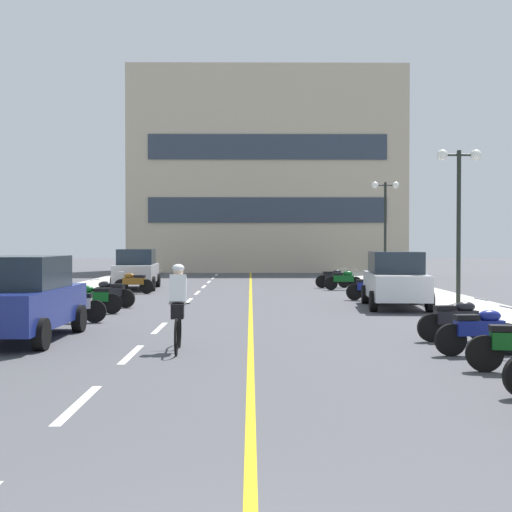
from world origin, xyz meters
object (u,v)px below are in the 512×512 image
object	(u,v)px
street_lamp_mid	(459,191)
motorcycle_12	(333,278)
motorcycle_9	(370,288)
parked_car_far	(137,269)
parked_car_near	(22,298)
motorcycle_10	(134,282)
motorcycle_7	(92,298)
cyclist_rider	(178,305)
motorcycle_5	(457,319)
street_lamp_far	(385,208)
motorcycle_4	(480,330)
parked_car_mid	(395,279)
motorcycle_6	(73,305)
motorcycle_11	(344,279)
motorcycle_8	(110,293)

from	to	relation	value
street_lamp_mid	motorcycle_12	size ratio (longest dim) A/B	3.00
motorcycle_9	parked_car_far	bearing A→B (deg)	146.58
parked_car_near	motorcycle_10	size ratio (longest dim) A/B	2.49
motorcycle_7	parked_car_near	bearing A→B (deg)	-92.76
parked_car_far	cyclist_rider	world-z (taller)	parked_car_far
motorcycle_5	motorcycle_7	distance (m)	10.68
cyclist_rider	motorcycle_5	bearing A→B (deg)	12.09
street_lamp_mid	motorcycle_10	bearing A→B (deg)	152.99
street_lamp_far	motorcycle_10	xyz separation A→B (m)	(-11.98, -7.83, -3.46)
motorcycle_4	motorcycle_7	size ratio (longest dim) A/B	1.01
parked_car_near	cyclist_rider	world-z (taller)	parked_car_near
street_lamp_far	cyclist_rider	size ratio (longest dim) A/B	2.95
parked_car_far	motorcycle_9	world-z (taller)	parked_car_far
parked_car_near	motorcycle_10	world-z (taller)	parked_car_near
parked_car_far	motorcycle_10	size ratio (longest dim) A/B	2.53
parked_car_far	motorcycle_4	bearing A→B (deg)	-62.95
parked_car_near	motorcycle_4	xyz separation A→B (m)	(9.20, -2.07, -0.44)
motorcycle_9	motorcycle_10	bearing A→B (deg)	159.62
parked_car_mid	motorcycle_4	xyz separation A→B (m)	(-0.43, -9.51, -0.44)
street_lamp_far	motorcycle_12	distance (m)	6.36
motorcycle_7	motorcycle_10	bearing A→B (deg)	91.34
motorcycle_5	motorcycle_12	bearing A→B (deg)	91.75
parked_car_near	parked_car_far	world-z (taller)	same
motorcycle_5	motorcycle_6	xyz separation A→B (m)	(-9.06, 3.47, 0.00)
motorcycle_7	motorcycle_12	xyz separation A→B (m)	(8.53, 11.81, 0.00)
cyclist_rider	street_lamp_far	bearing A→B (deg)	69.57
parked_car_mid	motorcycle_11	size ratio (longest dim) A/B	2.54
motorcycle_6	motorcycle_12	xyz separation A→B (m)	(8.53, 13.97, 0.00)
motorcycle_11	motorcycle_12	size ratio (longest dim) A/B	1.01
motorcycle_6	cyclist_rider	bearing A→B (deg)	-55.46
street_lamp_mid	motorcycle_8	world-z (taller)	street_lamp_mid
parked_car_far	motorcycle_9	bearing A→B (deg)	-33.42
parked_car_near	motorcycle_11	world-z (taller)	parked_car_near
parked_car_far	motorcycle_9	size ratio (longest dim) A/B	2.52
parked_car_mid	motorcycle_9	bearing A→B (deg)	97.22
parked_car_mid	motorcycle_10	bearing A→B (deg)	147.14
parked_car_mid	motorcycle_7	size ratio (longest dim) A/B	2.55
motorcycle_12	motorcycle_7	bearing A→B (deg)	-125.84
motorcycle_6	motorcycle_11	bearing A→B (deg)	54.71
motorcycle_12	street_lamp_mid	bearing A→B (deg)	-72.77
motorcycle_6	motorcycle_7	size ratio (longest dim) A/B	1.01
street_lamp_far	motorcycle_8	bearing A→B (deg)	-130.16
motorcycle_10	cyclist_rider	world-z (taller)	cyclist_rider
street_lamp_mid	parked_car_mid	distance (m)	3.60
motorcycle_9	cyclist_rider	world-z (taller)	cyclist_rider
motorcycle_6	street_lamp_far	bearing A→B (deg)	57.08
motorcycle_12	motorcycle_4	bearing A→B (deg)	-88.77
motorcycle_6	motorcycle_8	distance (m)	4.32
motorcycle_4	motorcycle_5	distance (m)	1.84
parked_car_mid	motorcycle_10	distance (m)	11.39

